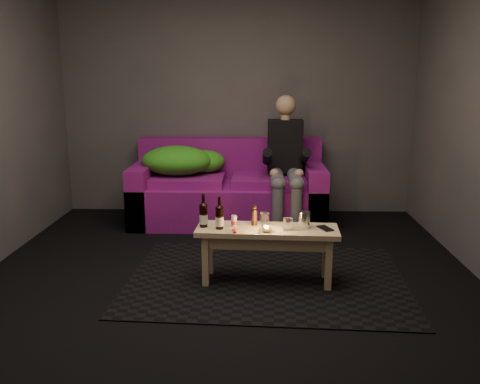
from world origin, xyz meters
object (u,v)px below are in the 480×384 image
(sofa, at_px, (229,192))
(person, at_px, (286,160))
(beer_bottle_b, at_px, (219,217))
(coffee_table, at_px, (267,238))
(beer_bottle_a, at_px, (203,215))
(steel_cup, at_px, (304,220))

(sofa, relative_size, person, 1.50)
(sofa, distance_m, beer_bottle_b, 1.76)
(coffee_table, bearing_deg, sofa, 102.81)
(person, distance_m, beer_bottle_a, 1.69)
(steel_cup, bearing_deg, beer_bottle_b, -174.95)
(person, distance_m, steel_cup, 1.54)
(beer_bottle_a, bearing_deg, sofa, 86.60)
(person, bearing_deg, beer_bottle_b, -110.26)
(sofa, bearing_deg, coffee_table, -77.19)
(sofa, xyz_separation_m, coffee_table, (0.39, -1.71, 0.04))
(beer_bottle_a, distance_m, beer_bottle_b, 0.14)
(person, bearing_deg, coffee_table, -98.09)
(beer_bottle_b, relative_size, steel_cup, 2.02)
(coffee_table, bearing_deg, person, 81.91)
(coffee_table, relative_size, beer_bottle_b, 4.42)
(beer_bottle_b, bearing_deg, coffee_table, 5.62)
(coffee_table, xyz_separation_m, steel_cup, (0.28, 0.02, 0.14))
(coffee_table, bearing_deg, steel_cup, 4.32)
(person, height_order, beer_bottle_a, person)
(coffee_table, xyz_separation_m, beer_bottle_b, (-0.36, -0.04, 0.17))
(person, relative_size, beer_bottle_a, 5.35)
(sofa, height_order, beer_bottle_a, sofa)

